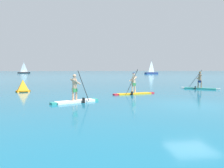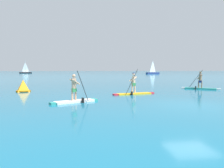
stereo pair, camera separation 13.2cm
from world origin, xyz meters
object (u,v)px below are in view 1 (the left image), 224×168
paddleboarder_far_right (200,86)px  race_marker_buoy (23,87)px  paddleboarder_near_left (75,97)px  paddleboarder_mid_center (134,90)px  sailboat_left_horizon (24,72)px  sailboat_right_horizon (151,72)px

paddleboarder_far_right → race_marker_buoy: (-16.50, -0.19, 0.13)m
paddleboarder_near_left → paddleboarder_far_right: paddleboarder_far_right is taller
paddleboarder_mid_center → paddleboarder_near_left: bearing=25.3°
paddleboarder_near_left → paddleboarder_mid_center: size_ratio=0.81×
paddleboarder_far_right → sailboat_left_horizon: sailboat_left_horizon is taller
paddleboarder_near_left → race_marker_buoy: size_ratio=2.08×
paddleboarder_mid_center → sailboat_left_horizon: sailboat_left_horizon is taller
paddleboarder_near_left → race_marker_buoy: paddleboarder_near_left is taller
paddleboarder_far_right → sailboat_left_horizon: bearing=-29.2°
paddleboarder_near_left → sailboat_right_horizon: (28.32, 70.79, 0.47)m
paddleboarder_mid_center → sailboat_right_horizon: sailboat_right_horizon is taller
race_marker_buoy → sailboat_right_horizon: size_ratio=0.22×
paddleboarder_near_left → paddleboarder_far_right: size_ratio=0.91×
race_marker_buoy → paddleboarder_near_left: bearing=-55.5°
paddleboarder_near_left → sailboat_right_horizon: 76.25m
paddleboarder_far_right → sailboat_left_horizon: size_ratio=0.52×
sailboat_left_horizon → sailboat_right_horizon: 57.78m
race_marker_buoy → paddleboarder_far_right: bearing=0.7°
paddleboarder_mid_center → sailboat_right_horizon: bearing=-123.1°
race_marker_buoy → paddleboarder_mid_center: bearing=-19.4°
paddleboarder_mid_center → race_marker_buoy: bearing=-32.9°
sailboat_right_horizon → race_marker_buoy: bearing=42.7°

